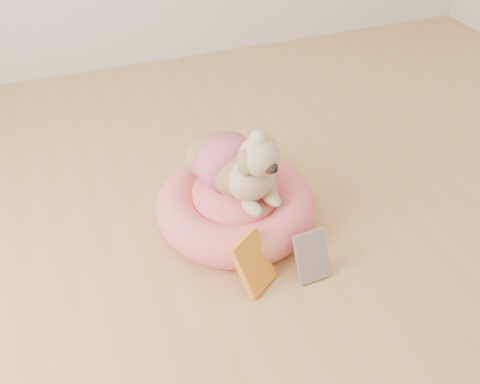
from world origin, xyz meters
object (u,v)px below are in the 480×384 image
object	(u,v)px
book_yellow	(253,263)
book_white	(312,256)
pet_bed	(235,206)
dog	(237,153)

from	to	relation	value
book_yellow	book_white	bearing A→B (deg)	-43.04
pet_bed	book_yellow	xyz separation A→B (m)	(-0.05, -0.31, 0.02)
book_yellow	pet_bed	bearing A→B (deg)	46.19
dog	book_yellow	xyz separation A→B (m)	(-0.06, -0.32, -0.22)
book_yellow	book_white	distance (m)	0.20
pet_bed	dog	distance (m)	0.24
book_yellow	book_white	size ratio (longest dim) A/B	1.12
pet_bed	dog	world-z (taller)	dog
book_yellow	book_white	xyz separation A→B (m)	(0.20, -0.03, -0.01)
dog	book_yellow	bearing A→B (deg)	-117.79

